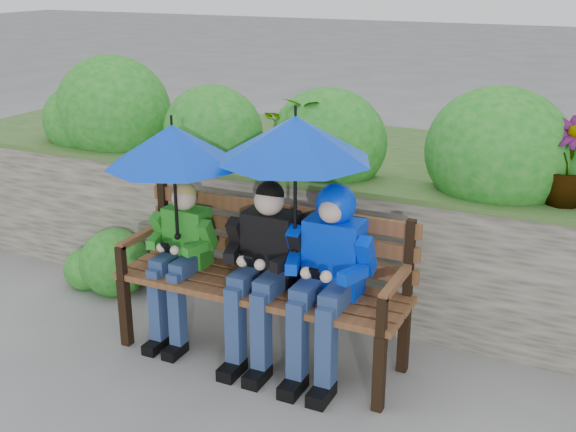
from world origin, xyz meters
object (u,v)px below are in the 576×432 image
at_px(boy_left, 180,252).
at_px(park_bench, 266,272).
at_px(boy_right, 328,266).
at_px(umbrella_right, 295,138).
at_px(umbrella_left, 173,145).
at_px(boy_middle, 264,264).

bearing_deg(boy_left, park_bench, 8.20).
xyz_separation_m(park_bench, boy_right, (0.47, -0.08, 0.16)).
height_order(boy_left, umbrella_right, umbrella_right).
height_order(boy_right, umbrella_left, umbrella_left).
relative_size(boy_left, boy_right, 0.90).
bearing_deg(park_bench, umbrella_left, -169.19).
distance_m(park_bench, boy_middle, 0.14).
bearing_deg(umbrella_left, boy_middle, 1.65).
xyz_separation_m(park_bench, boy_left, (-0.60, -0.09, 0.06)).
xyz_separation_m(boy_right, umbrella_right, (-0.22, 0.01, 0.77)).
distance_m(park_bench, boy_right, 0.51).
relative_size(boy_middle, boy_right, 0.97).
height_order(boy_middle, umbrella_left, umbrella_left).
bearing_deg(boy_left, umbrella_left, -82.22).
xyz_separation_m(park_bench, umbrella_right, (0.25, -0.08, 0.92)).
distance_m(park_bench, umbrella_left, 1.01).
relative_size(park_bench, boy_middle, 1.61).
bearing_deg(boy_middle, park_bench, 110.61).
bearing_deg(park_bench, boy_middle, -69.39).
distance_m(boy_left, boy_right, 1.07).
relative_size(park_bench, umbrella_left, 2.20).
height_order(boy_middle, boy_right, boy_right).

